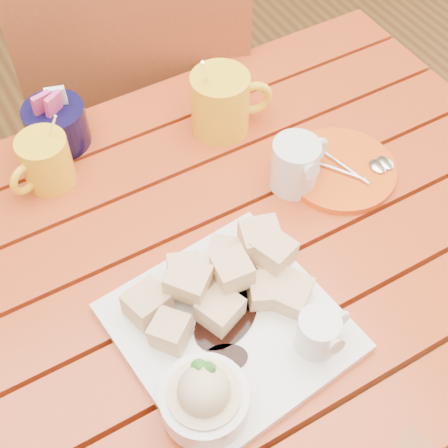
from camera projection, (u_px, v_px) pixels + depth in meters
ground at (210, 428)px, 1.54m from camera, size 5.00×5.00×0.00m
table at (203, 296)px, 1.03m from camera, size 1.20×0.79×0.75m
dessert_plate at (228, 330)px, 0.83m from camera, size 0.31×0.31×0.11m
coffee_mug_left at (45, 161)px, 1.00m from camera, size 0.11×0.08×0.14m
coffee_mug_right at (222, 102)px, 1.07m from camera, size 0.14×0.10×0.17m
cream_pitcher at (297, 164)px, 0.99m from camera, size 0.11×0.09×0.09m
sugar_caddy at (57, 124)px, 1.06m from camera, size 0.10×0.10×0.11m
orange_saucer at (341, 169)px, 1.04m from camera, size 0.19×0.19×0.02m
chair_far at (142, 109)px, 1.46m from camera, size 0.57×0.57×0.95m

